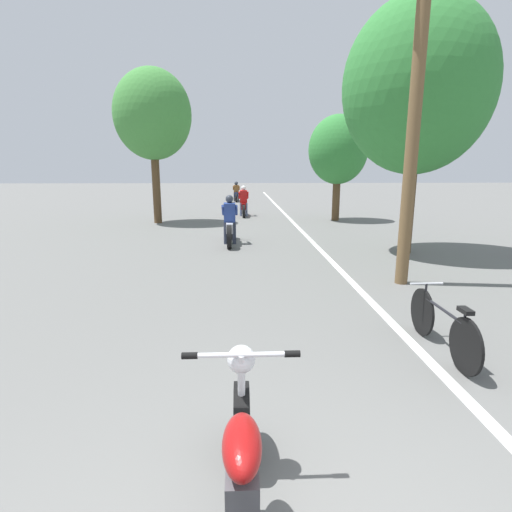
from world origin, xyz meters
The scene contains 10 objects.
lane_stripe_edge centered at (1.89, 12.84, 0.00)m, with size 0.14×48.00×0.01m, color white.
utility_pole centered at (2.85, 6.29, 3.11)m, with size 1.10×0.24×6.04m.
roadside_tree_right_near centered at (4.10, 9.17, 4.20)m, with size 3.73×3.35×6.36m.
roadside_tree_right_far centered at (3.81, 15.99, 2.97)m, with size 2.50×2.25×4.43m.
roadside_tree_left centered at (-3.78, 15.51, 4.28)m, with size 3.06×2.76×6.08m.
motorcycle_foreground centered at (-0.35, 0.89, 0.42)m, with size 0.83×1.97×0.99m.
motorcycle_rider_lead centered at (-0.66, 10.66, 0.55)m, with size 0.50×2.18×1.46m.
motorcycle_rider_mid centered at (-0.18, 17.79, 0.54)m, with size 0.50×2.00×1.43m.
motorcycle_rider_far centered at (-0.59, 26.33, 0.52)m, with size 0.50×2.02×1.34m.
bicycle_parked centered at (2.13, 3.27, 0.35)m, with size 0.44×1.72×0.76m.
Camera 1 is at (-0.35, -1.24, 2.25)m, focal length 28.00 mm.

